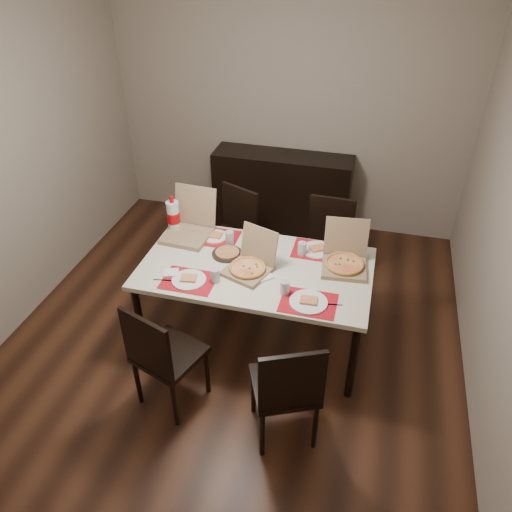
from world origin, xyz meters
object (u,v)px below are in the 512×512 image
sideboard (282,193)px  pizza_box_center (250,265)px  chair_near_left (162,354)px  chair_far_left (233,231)px  dining_table (256,273)px  dip_bowl (267,256)px  chair_near_right (287,388)px  chair_far_right (328,244)px  soda_bottle (173,216)px

sideboard → pizza_box_center: bearing=-85.5°
chair_near_left → chair_far_left: 1.67m
dining_table → dip_bowl: size_ratio=15.79×
dining_table → dip_bowl: bearing=67.0°
dip_bowl → dining_table: bearing=-113.0°
dip_bowl → chair_far_left: bearing=126.6°
sideboard → chair_near_right: 2.81m
dip_bowl → chair_near_right: bearing=-69.9°
chair_near_left → chair_far_right: same height
chair_far_left → pizza_box_center: size_ratio=2.13×
chair_far_left → chair_near_left: bearing=-90.4°
chair_far_right → soda_bottle: bearing=-159.1°
chair_near_right → chair_far_right: (0.02, 1.75, 0.00)m
pizza_box_center → soda_bottle: (-0.79, 0.40, 0.09)m
chair_near_right → soda_bottle: (-1.27, 1.26, 0.38)m
chair_near_left → dining_table: bearing=61.9°
chair_near_left → dip_bowl: bearing=62.6°
chair_near_left → pizza_box_center: bearing=61.7°
chair_near_left → chair_far_right: bearing=61.2°
dining_table → chair_near_right: bearing=-64.1°
dip_bowl → soda_bottle: (-0.88, 0.20, 0.13)m
dining_table → soda_bottle: size_ratio=5.41×
dining_table → chair_far_right: 0.97m
dining_table → chair_far_left: 0.94m
soda_bottle → pizza_box_center: bearing=-27.1°
dip_bowl → chair_far_right: bearing=59.3°
chair_far_right → sideboard: bearing=123.3°
pizza_box_center → dip_bowl: 0.23m
chair_near_left → chair_far_left: same height
chair_far_left → chair_far_right: bearing=1.0°
soda_bottle → sideboard: bearing=66.6°
soda_bottle → chair_near_left: bearing=-73.0°
chair_near_left → chair_far_right: size_ratio=1.00×
chair_far_left → pizza_box_center: bearing=-64.9°
soda_bottle → chair_near_right: bearing=-44.8°
sideboard → pizza_box_center: (0.15, -1.88, 0.35)m
chair_near_left → chair_far_left: size_ratio=1.00×
sideboard → chair_near_left: bearing=-95.9°
sideboard → chair_far_right: 1.18m
chair_near_left → chair_near_right: (0.90, -0.07, 0.00)m
chair_near_left → pizza_box_center: pizza_box_center is taller
chair_near_left → soda_bottle: 1.30m
chair_far_right → dip_bowl: (-0.41, -0.69, 0.25)m
pizza_box_center → soda_bottle: soda_bottle is taller
dining_table → soda_bottle: (-0.82, 0.34, 0.21)m
pizza_box_center → dip_bowl: (0.09, 0.20, -0.04)m
chair_far_left → chair_far_right: (0.91, 0.02, 0.00)m
pizza_box_center → soda_bottle: bearing=152.9°
chair_far_left → pizza_box_center: 1.01m
dining_table → dip_bowl: 0.17m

